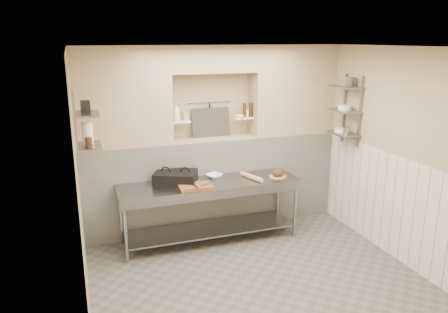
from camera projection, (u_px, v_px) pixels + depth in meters
name	position (u px, v px, depth m)	size (l,w,h in m)	color
floor	(256.00, 281.00, 5.46)	(4.00, 3.90, 0.10)	#5D5852
ceiling	(261.00, 42.00, 4.70)	(4.00, 3.90, 0.10)	silver
wall_left	(73.00, 190.00, 4.43)	(0.10, 3.90, 2.80)	tan
wall_right	(402.00, 156.00, 5.73)	(0.10, 3.90, 2.80)	tan
wall_back	(208.00, 136.00, 6.90)	(4.00, 0.10, 2.80)	tan
wall_front	(366.00, 244.00, 3.26)	(4.00, 0.10, 2.80)	tan
backwall_lower	(213.00, 182.00, 6.86)	(4.00, 0.40, 1.40)	white
alcove_sill	(213.00, 138.00, 6.67)	(1.30, 0.40, 0.02)	tan
backwall_pillar_left	(122.00, 97.00, 6.07)	(1.35, 0.40, 1.40)	tan
backwall_pillar_right	(292.00, 90.00, 6.91)	(1.35, 0.40, 1.40)	tan
backwall_header	(212.00, 59.00, 6.36)	(1.30, 0.40, 0.40)	tan
wainscot_left	(85.00, 251.00, 4.63)	(0.02, 3.90, 1.40)	white
wainscot_right	(393.00, 206.00, 5.89)	(0.02, 3.90, 1.40)	white
alcove_shelf_left	(181.00, 122.00, 6.44)	(0.28, 0.16, 0.03)	white
alcove_shelf_right	(243.00, 118.00, 6.76)	(0.28, 0.16, 0.03)	white
utensil_rail	(209.00, 102.00, 6.69)	(0.02, 0.02, 0.70)	gray
hanging_steel	(210.00, 113.00, 6.71)	(0.02, 0.02, 0.30)	black
splash_panel	(211.00, 122.00, 6.71)	(0.60, 0.02, 0.45)	#383330
shelf_rail_left_a	(76.00, 128.00, 5.49)	(0.03, 0.03, 0.95)	slate
shelf_rail_left_b	(76.00, 134.00, 5.13)	(0.03, 0.03, 0.95)	slate
wall_shelf_left_lower	(89.00, 146.00, 5.40)	(0.30, 0.50, 0.03)	slate
wall_shelf_left_upper	(86.00, 114.00, 5.30)	(0.30, 0.50, 0.03)	slate
shelf_rail_right_a	(344.00, 108.00, 6.73)	(0.03, 0.03, 1.05)	slate
shelf_rail_right_b	(360.00, 112.00, 6.36)	(0.03, 0.03, 1.05)	slate
wall_shelf_right_lower	(343.00, 133.00, 6.60)	(0.30, 0.50, 0.03)	slate
wall_shelf_right_mid	(344.00, 110.00, 6.50)	(0.30, 0.50, 0.03)	slate
wall_shelf_right_upper	(346.00, 87.00, 6.41)	(0.30, 0.50, 0.03)	slate
prep_table	(210.00, 200.00, 6.28)	(2.60, 0.70, 0.90)	gray
panini_press	(176.00, 177.00, 6.21)	(0.71, 0.63, 0.16)	black
cutting_board	(195.00, 186.00, 6.00)	(0.45, 0.32, 0.04)	brown
knife_blade	(208.00, 184.00, 6.03)	(0.25, 0.03, 0.01)	gray
tongs	(195.00, 186.00, 5.92)	(0.02, 0.02, 0.23)	gray
mixing_bowl	(214.00, 176.00, 6.44)	(0.23, 0.23, 0.06)	white
rolling_pin	(252.00, 177.00, 6.37)	(0.07, 0.07, 0.44)	tan
bread_board	(278.00, 176.00, 6.48)	(0.25, 0.25, 0.01)	tan
bread_loaf	(278.00, 172.00, 6.46)	(0.18, 0.18, 0.11)	#4C2D19
bottle_soap	(177.00, 112.00, 6.37)	(0.10, 0.10, 0.27)	white
jar_alcove	(186.00, 116.00, 6.47)	(0.08, 0.08, 0.13)	tan
bowl_alcove	(240.00, 116.00, 6.69)	(0.12, 0.12, 0.04)	white
condiment_a	(251.00, 110.00, 6.74)	(0.06, 0.06, 0.22)	#311D0B
condiment_b	(244.00, 110.00, 6.73)	(0.05, 0.05, 0.22)	#311D0B
condiment_c	(247.00, 113.00, 6.79)	(0.07, 0.07, 0.12)	white
jug_left	(87.00, 133.00, 5.44)	(0.13, 0.13, 0.27)	white
jar_left	(89.00, 143.00, 5.24)	(0.09, 0.09, 0.13)	#311D0B
box_left_upper	(85.00, 106.00, 5.32)	(0.10, 0.10, 0.15)	black
bowl_right	(341.00, 130.00, 6.64)	(0.18, 0.18, 0.05)	white
canister_right	(347.00, 131.00, 6.49)	(0.10, 0.10, 0.10)	gray
bowl_right_mid	(345.00, 107.00, 6.49)	(0.19, 0.19, 0.07)	white
basket_right	(346.00, 81.00, 6.40)	(0.17, 0.21, 0.13)	gray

